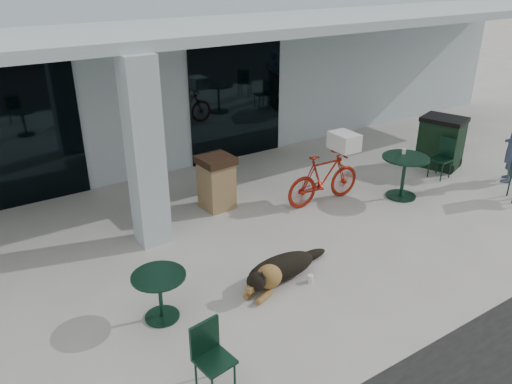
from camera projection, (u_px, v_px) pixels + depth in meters
ground at (306, 277)px, 7.53m from camera, size 80.00×80.00×0.00m
building at (108, 49)px, 13.05m from camera, size 22.00×7.00×4.50m
storefront_glass_left at (4, 140)px, 9.16m from camera, size 2.80×0.06×2.70m
storefront_glass_right at (236, 102)px, 11.64m from camera, size 2.40×0.06×2.70m
column at (145, 154)px, 7.88m from camera, size 0.50×0.50×3.12m
overhang at (189, 30)px, 8.92m from camera, size 22.00×2.80×0.18m
bicycle at (324, 178)px, 9.68m from camera, size 1.70×0.52×1.01m
laundry_basket at (344, 141)px, 9.61m from camera, size 0.43×0.57×0.33m
dog at (281, 266)px, 7.39m from camera, size 1.40×0.89×0.44m
cup_near_dog at (311, 279)px, 7.38m from camera, size 0.11×0.11×0.11m
cafe_table_near at (160, 297)px, 6.53m from camera, size 0.73×0.73×0.67m
cafe_chair_near at (215, 360)px, 5.38m from camera, size 0.43×0.46×0.83m
cafe_table_far at (403, 177)px, 9.93m from camera, size 1.20×1.20×0.86m
cafe_chair_far_b at (441, 159)px, 10.83m from camera, size 0.47×0.43×0.88m
cup_on_table at (404, 151)px, 9.89m from camera, size 0.10×0.10×0.10m
trash_receptacle at (217, 183)px, 9.45m from camera, size 0.65×0.65×1.05m
wheeled_bin at (441, 142)px, 11.39m from camera, size 0.97×1.10×1.17m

